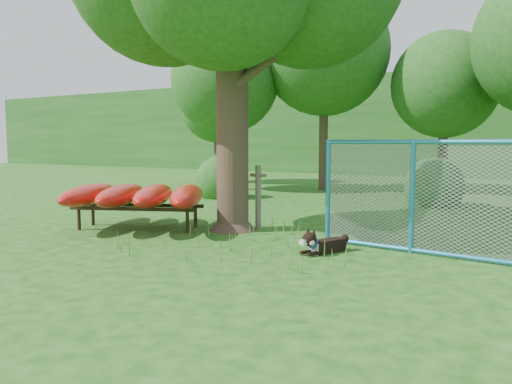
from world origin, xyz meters
The scene contains 13 objects.
ground centered at (0.00, 0.00, 0.00)m, with size 80.00×80.00×0.00m, color #174D0F.
wooden_post centered at (-0.58, 2.61, 0.76)m, with size 0.39×0.14×1.44m.
kayak_rack centered at (-2.91, 1.19, 0.77)m, with size 4.15×3.73×1.00m.
husky_dog centered at (1.69, 0.98, 0.17)m, with size 0.60×1.01×0.49m.
fence_section centered at (3.03, 1.83, 1.01)m, with size 3.43×0.48×3.35m.
wildflower_clump centered at (1.31, 0.85, 0.16)m, with size 0.09×0.08×0.20m.
bg_tree_a centered at (-6.50, 10.00, 4.48)m, with size 4.40×4.40×6.70m.
bg_tree_b centered at (-3.00, 12.00, 5.61)m, with size 5.20×5.20×8.22m.
bg_tree_c centered at (1.50, 13.00, 4.11)m, with size 4.00×4.00×6.12m.
bg_tree_f centered at (-9.00, 13.00, 3.73)m, with size 3.60×3.60×5.55m.
shrub_left centered at (-5.00, 7.50, 0.00)m, with size 1.80×1.80×1.80m, color #1E531B.
shrub_mid centered at (2.00, 9.00, 0.00)m, with size 1.80×1.80×1.80m, color #1E531B.
wooded_hillside centered at (0.00, 28.00, 3.00)m, with size 80.00×12.00×6.00m, color #1E531B.
Camera 1 is at (5.12, -7.08, 1.96)m, focal length 35.00 mm.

